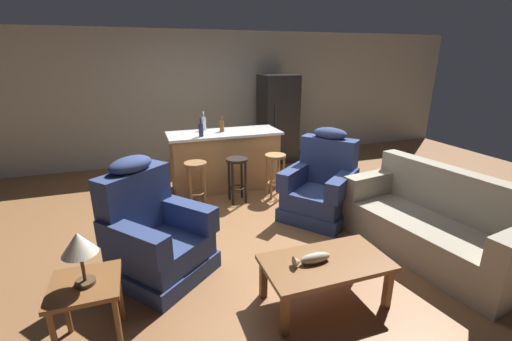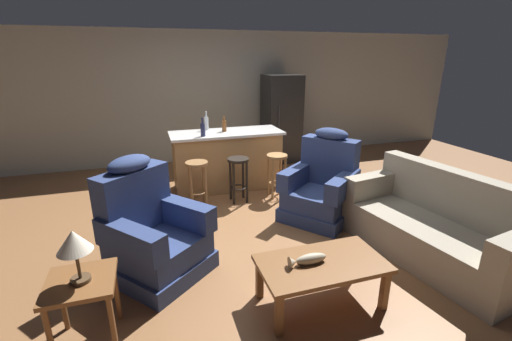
# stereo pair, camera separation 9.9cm
# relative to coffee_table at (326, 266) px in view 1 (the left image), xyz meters

# --- Properties ---
(ground_plane) EXTENTS (12.00, 12.00, 0.00)m
(ground_plane) POSITION_rel_coffee_table_xyz_m (-0.12, 1.70, -0.36)
(ground_plane) COLOR brown
(back_wall) EXTENTS (12.00, 0.05, 2.60)m
(back_wall) POSITION_rel_coffee_table_xyz_m (-0.12, 4.83, 0.94)
(back_wall) COLOR #B2B2A3
(back_wall) RESTS_ON ground_plane
(coffee_table) EXTENTS (1.10, 0.60, 0.42)m
(coffee_table) POSITION_rel_coffee_table_xyz_m (0.00, 0.00, 0.00)
(coffee_table) COLOR brown
(coffee_table) RESTS_ON ground_plane
(fish_figurine) EXTENTS (0.34, 0.10, 0.10)m
(fish_figurine) POSITION_rel_coffee_table_xyz_m (-0.14, 0.01, 0.10)
(fish_figurine) COLOR #4C3823
(fish_figurine) RESTS_ON coffee_table
(couch) EXTENTS (1.12, 2.01, 0.94)m
(couch) POSITION_rel_coffee_table_xyz_m (1.54, 0.31, -0.02)
(couch) COLOR #9E937F
(couch) RESTS_ON ground_plane
(recliner_near_lamp) EXTENTS (1.18, 1.18, 1.20)m
(recliner_near_lamp) POSITION_rel_coffee_table_xyz_m (-1.39, 0.95, 0.06)
(recliner_near_lamp) COLOR navy
(recliner_near_lamp) RESTS_ON ground_plane
(recliner_near_island) EXTENTS (1.18, 1.18, 1.20)m
(recliner_near_island) POSITION_rel_coffee_table_xyz_m (0.84, 1.58, 0.06)
(recliner_near_island) COLOR navy
(recliner_near_island) RESTS_ON ground_plane
(end_table) EXTENTS (0.48, 0.48, 0.56)m
(end_table) POSITION_rel_coffee_table_xyz_m (-1.90, 0.14, 0.10)
(end_table) COLOR brown
(end_table) RESTS_ON ground_plane
(table_lamp) EXTENTS (0.24, 0.24, 0.41)m
(table_lamp) POSITION_rel_coffee_table_xyz_m (-1.89, 0.13, 0.50)
(table_lamp) COLOR #4C3823
(table_lamp) RESTS_ON end_table
(kitchen_island) EXTENTS (1.80, 0.70, 0.95)m
(kitchen_island) POSITION_rel_coffee_table_xyz_m (-0.12, 3.05, 0.11)
(kitchen_island) COLOR #AD7F4C
(kitchen_island) RESTS_ON ground_plane
(bar_stool_left) EXTENTS (0.32, 0.32, 0.68)m
(bar_stool_left) POSITION_rel_coffee_table_xyz_m (-0.71, 2.42, 0.11)
(bar_stool_left) COLOR olive
(bar_stool_left) RESTS_ON ground_plane
(bar_stool_middle) EXTENTS (0.32, 0.32, 0.68)m
(bar_stool_middle) POSITION_rel_coffee_table_xyz_m (-0.10, 2.42, 0.11)
(bar_stool_middle) COLOR black
(bar_stool_middle) RESTS_ON ground_plane
(bar_stool_right) EXTENTS (0.32, 0.32, 0.68)m
(bar_stool_right) POSITION_rel_coffee_table_xyz_m (0.51, 2.42, 0.11)
(bar_stool_right) COLOR #A87A47
(bar_stool_right) RESTS_ON ground_plane
(refrigerator) EXTENTS (0.70, 0.69, 1.76)m
(refrigerator) POSITION_rel_coffee_table_xyz_m (1.31, 4.25, 0.52)
(refrigerator) COLOR black
(refrigerator) RESTS_ON ground_plane
(bottle_tall_green) EXTENTS (0.07, 0.07, 0.29)m
(bottle_tall_green) POSITION_rel_coffee_table_xyz_m (-0.53, 2.84, 0.69)
(bottle_tall_green) COLOR #23284C
(bottle_tall_green) RESTS_ON kitchen_island
(bottle_short_amber) EXTENTS (0.07, 0.07, 0.25)m
(bottle_short_amber) POSITION_rel_coffee_table_xyz_m (-0.15, 3.10, 0.68)
(bottle_short_amber) COLOR brown
(bottle_short_amber) RESTS_ON kitchen_island
(bottle_wine_dark) EXTENTS (0.07, 0.07, 0.30)m
(bottle_wine_dark) POSITION_rel_coffee_table_xyz_m (-0.40, 3.30, 0.70)
(bottle_wine_dark) COLOR silver
(bottle_wine_dark) RESTS_ON kitchen_island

